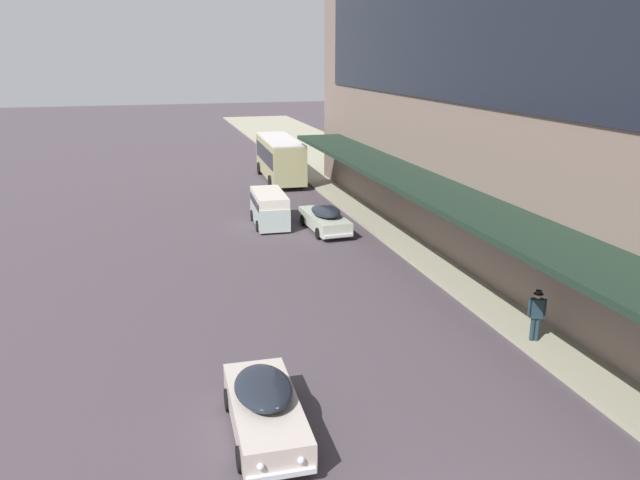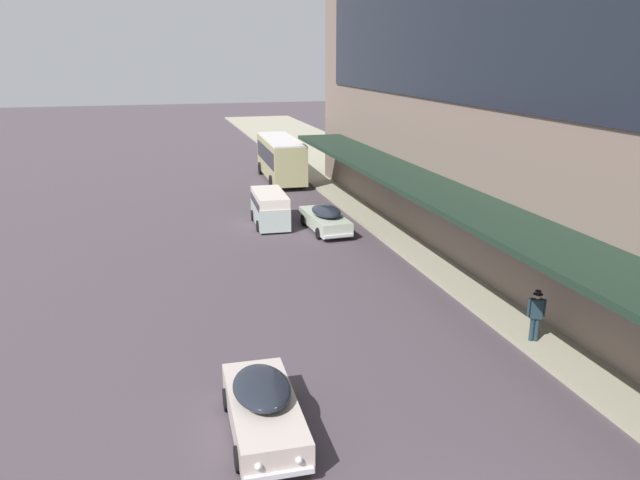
{
  "view_description": "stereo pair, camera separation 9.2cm",
  "coord_description": "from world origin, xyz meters",
  "views": [
    {
      "loc": [
        -5.86,
        -8.36,
        9.77
      ],
      "look_at": [
        1.65,
        18.52,
        1.36
      ],
      "focal_mm": 35.0,
      "sensor_mm": 36.0,
      "label": 1
    },
    {
      "loc": [
        -5.77,
        -8.39,
        9.77
      ],
      "look_at": [
        1.65,
        18.52,
        1.36
      ],
      "focal_mm": 35.0,
      "sensor_mm": 36.0,
      "label": 2
    }
  ],
  "objects": [
    {
      "name": "transit_bus_kerbside_front",
      "position": [
        4.24,
        39.56,
        1.91
      ],
      "size": [
        2.96,
        9.21,
        3.34
      ],
      "color": "tan",
      "rests_on": "ground"
    },
    {
      "name": "sedan_lead_near",
      "position": [
        3.6,
        24.51,
        0.75
      ],
      "size": [
        2.0,
        5.01,
        1.51
      ],
      "color": "beige",
      "rests_on": "ground"
    },
    {
      "name": "sedan_far_back",
      "position": [
        -3.36,
        6.03,
        0.75
      ],
      "size": [
        1.96,
        4.74,
        1.51
      ],
      "color": "beige",
      "rests_on": "ground"
    },
    {
      "name": "pedestrian_at_kerb",
      "position": [
        6.65,
        8.7,
        1.18
      ],
      "size": [
        0.58,
        0.37,
        1.86
      ],
      "color": "#1F323C",
      "rests_on": "sidewalk_kerb"
    },
    {
      "name": "vw_van",
      "position": [
        0.84,
        26.78,
        1.1
      ],
      "size": [
        2.05,
        4.62,
        1.96
      ],
      "color": "#B6C5BE",
      "rests_on": "ground"
    }
  ]
}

